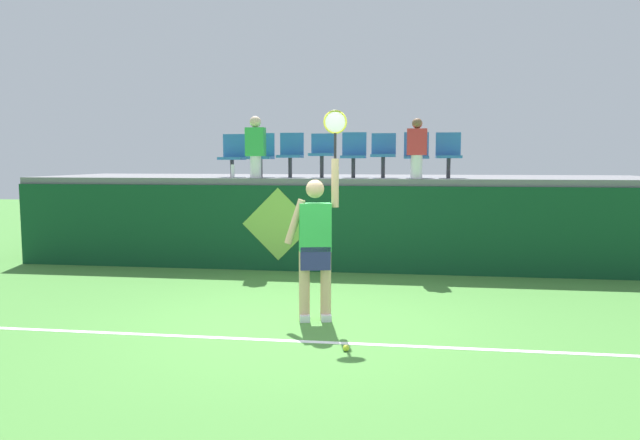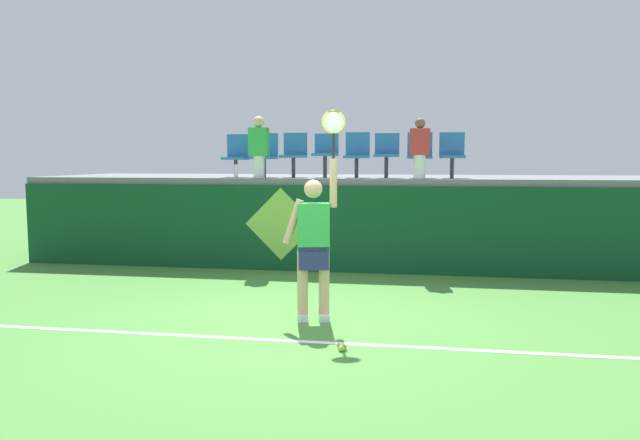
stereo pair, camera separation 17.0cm
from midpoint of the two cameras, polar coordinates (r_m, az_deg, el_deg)
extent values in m
plane|color=#478438|center=(7.16, -2.73, -9.93)|extent=(40.00, 40.00, 0.00)
cube|color=#0F4223|center=(10.32, 0.84, -0.84)|extent=(11.71, 0.20, 1.50)
cube|color=slate|center=(11.75, 1.79, 3.92)|extent=(11.71, 3.11, 0.12)
cube|color=white|center=(6.53, -3.86, -11.46)|extent=(10.53, 0.08, 0.01)
cube|color=white|center=(7.32, -2.18, -9.25)|extent=(0.17, 0.28, 0.08)
cube|color=white|center=(7.33, -0.12, -9.22)|extent=(0.17, 0.28, 0.08)
cylinder|color=#DBAD84|center=(7.23, -2.19, -6.31)|extent=(0.13, 0.13, 0.85)
cylinder|color=#DBAD84|center=(7.24, -0.12, -6.28)|extent=(0.13, 0.13, 0.85)
cube|color=navy|center=(7.17, -1.16, -3.60)|extent=(0.40, 0.29, 0.28)
cube|color=green|center=(7.12, -1.16, -0.68)|extent=(0.42, 0.30, 0.57)
sphere|color=#DBAD84|center=(7.08, -1.17, 2.99)|extent=(0.22, 0.22, 0.22)
cylinder|color=#DBAD84|center=(7.10, -3.10, -0.16)|extent=(0.27, 0.14, 0.55)
cylinder|color=#DBAD84|center=(7.10, 0.77, 3.57)|extent=(0.09, 0.09, 0.58)
cylinder|color=black|center=(7.09, 0.77, 7.12)|extent=(0.03, 0.03, 0.30)
torus|color=gold|center=(7.10, 0.77, 9.38)|extent=(0.28, 0.08, 0.28)
ellipsoid|color=silver|center=(7.10, 0.77, 9.38)|extent=(0.24, 0.07, 0.24)
sphere|color=#D1E533|center=(6.19, 1.71, -12.15)|extent=(0.07, 0.07, 0.07)
cylinder|color=white|center=(10.83, -8.81, 4.65)|extent=(0.07, 0.07, 0.24)
cylinder|color=#38383D|center=(11.20, -8.85, 4.89)|extent=(0.07, 0.07, 0.32)
cube|color=#2D70B2|center=(11.20, -8.87, 5.85)|extent=(0.44, 0.42, 0.05)
cube|color=#2D70B2|center=(11.39, -8.60, 7.06)|extent=(0.44, 0.04, 0.43)
cylinder|color=#38383D|center=(11.06, -6.15, 4.95)|extent=(0.07, 0.07, 0.34)
cube|color=#2D70B2|center=(11.06, -6.16, 5.95)|extent=(0.44, 0.42, 0.05)
cube|color=#2D70B2|center=(11.24, -5.93, 7.18)|extent=(0.44, 0.04, 0.43)
cylinder|color=#38383D|center=(10.93, -3.33, 5.03)|extent=(0.07, 0.07, 0.36)
cube|color=#2D70B2|center=(10.93, -3.33, 6.10)|extent=(0.44, 0.42, 0.05)
cube|color=#2D70B2|center=(11.12, -3.14, 7.29)|extent=(0.44, 0.04, 0.41)
cylinder|color=#38383D|center=(10.83, -0.28, 5.12)|extent=(0.07, 0.07, 0.39)
cube|color=#2D70B2|center=(10.83, -0.28, 6.28)|extent=(0.44, 0.42, 0.05)
cube|color=#2D70B2|center=(11.02, -0.13, 7.35)|extent=(0.44, 0.04, 0.36)
cylinder|color=#38383D|center=(10.76, 2.76, 4.99)|extent=(0.07, 0.07, 0.35)
cube|color=#2D70B2|center=(10.76, 2.76, 6.05)|extent=(0.44, 0.42, 0.05)
cube|color=#2D70B2|center=(10.95, 2.86, 7.29)|extent=(0.44, 0.04, 0.42)
cylinder|color=#38383D|center=(10.72, 5.61, 5.03)|extent=(0.07, 0.07, 0.37)
cube|color=#2D70B2|center=(10.72, 5.62, 6.15)|extent=(0.44, 0.42, 0.05)
cube|color=#2D70B2|center=(10.91, 5.68, 7.28)|extent=(0.44, 0.04, 0.38)
cylinder|color=#38383D|center=(10.71, 8.74, 4.91)|extent=(0.07, 0.07, 0.34)
cube|color=#2D70B2|center=(10.71, 8.76, 5.95)|extent=(0.44, 0.42, 0.05)
cube|color=#2D70B2|center=(10.90, 8.77, 7.20)|extent=(0.44, 0.04, 0.42)
cylinder|color=#38383D|center=(10.73, 11.76, 4.88)|extent=(0.07, 0.07, 0.35)
cube|color=#2D70B2|center=(10.73, 11.78, 5.94)|extent=(0.44, 0.42, 0.05)
cube|color=#2D70B2|center=(10.92, 11.74, 7.14)|extent=(0.44, 0.04, 0.41)
cylinder|color=white|center=(10.34, 8.76, 5.05)|extent=(0.20, 0.20, 0.40)
cube|color=red|center=(10.34, 8.80, 7.40)|extent=(0.34, 0.20, 0.45)
sphere|color=brown|center=(10.35, 8.83, 9.13)|extent=(0.18, 0.18, 0.18)
cylinder|color=white|center=(10.71, -6.63, 5.06)|extent=(0.20, 0.20, 0.39)
cube|color=green|center=(10.72, -6.65, 7.44)|extent=(0.34, 0.20, 0.50)
sphere|color=beige|center=(10.73, -6.68, 9.33)|extent=(0.20, 0.20, 0.20)
cube|color=#0F4223|center=(10.49, -4.47, -4.87)|extent=(0.90, 0.01, 0.00)
plane|color=#8CC64C|center=(10.37, -4.51, -0.41)|extent=(1.27, 0.00, 1.27)
camera|label=1|loc=(0.08, -90.60, -0.06)|focal=33.40mm
camera|label=2|loc=(0.08, 89.40, 0.06)|focal=33.40mm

